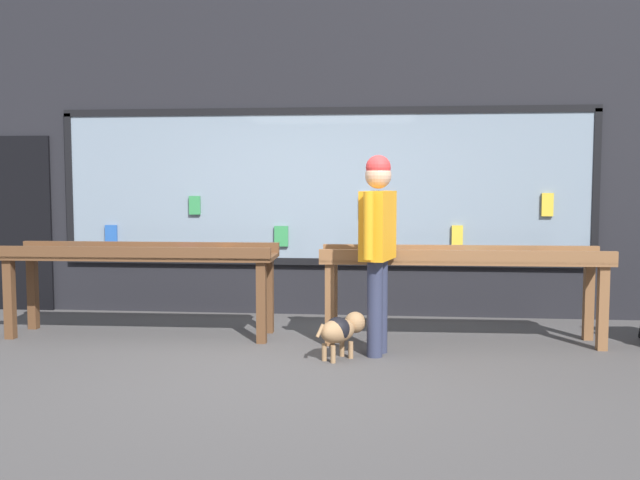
# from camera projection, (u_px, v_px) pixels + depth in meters

# --- Properties ---
(ground_plane) EXTENTS (40.00, 40.00, 0.00)m
(ground_plane) POSITION_uv_depth(u_px,v_px,m) (283.00, 364.00, 6.08)
(ground_plane) COLOR #474444
(shopfront_facade) EXTENTS (8.73, 0.29, 3.72)m
(shopfront_facade) POSITION_uv_depth(u_px,v_px,m) (311.00, 158.00, 8.30)
(shopfront_facade) COLOR black
(shopfront_facade) RESTS_ON ground_plane
(display_table_left) EXTENTS (2.73, 0.70, 0.93)m
(display_table_left) POSITION_uv_depth(u_px,v_px,m) (140.00, 262.00, 7.15)
(display_table_left) COLOR brown
(display_table_left) RESTS_ON ground_plane
(display_table_right) EXTENTS (2.73, 0.65, 0.92)m
(display_table_right) POSITION_uv_depth(u_px,v_px,m) (462.00, 266.00, 6.84)
(display_table_right) COLOR brown
(display_table_right) RESTS_ON ground_plane
(person_browsing) EXTENTS (0.33, 0.68, 1.79)m
(person_browsing) POSITION_uv_depth(u_px,v_px,m) (378.00, 237.00, 6.34)
(person_browsing) COLOR #2D334C
(person_browsing) RESTS_ON ground_plane
(small_dog) EXTENTS (0.44, 0.49, 0.39)m
(small_dog) POSITION_uv_depth(u_px,v_px,m) (341.00, 329.00, 6.25)
(small_dog) COLOR #99724C
(small_dog) RESTS_ON ground_plane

